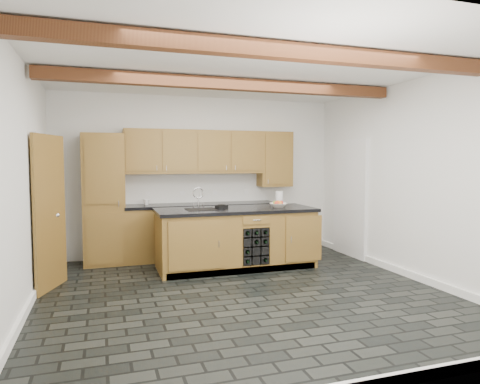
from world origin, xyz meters
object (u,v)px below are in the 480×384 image
object	(u,v)px
island	(236,238)
fruit_bowl	(278,205)
kitchen_scale	(221,206)
paper_towel	(279,198)

from	to	relation	value
island	fruit_bowl	distance (m)	0.85
island	kitchen_scale	distance (m)	0.55
paper_towel	island	bearing A→B (deg)	-163.75
island	kitchen_scale	xyz separation A→B (m)	(-0.21, 0.10, 0.49)
kitchen_scale	fruit_bowl	distance (m)	0.91
kitchen_scale	paper_towel	distance (m)	1.05
kitchen_scale	paper_towel	xyz separation A→B (m)	(1.04, 0.14, 0.09)
kitchen_scale	paper_towel	size ratio (longest dim) A/B	0.91
fruit_bowl	island	bearing A→B (deg)	175.83
island	kitchen_scale	world-z (taller)	kitchen_scale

